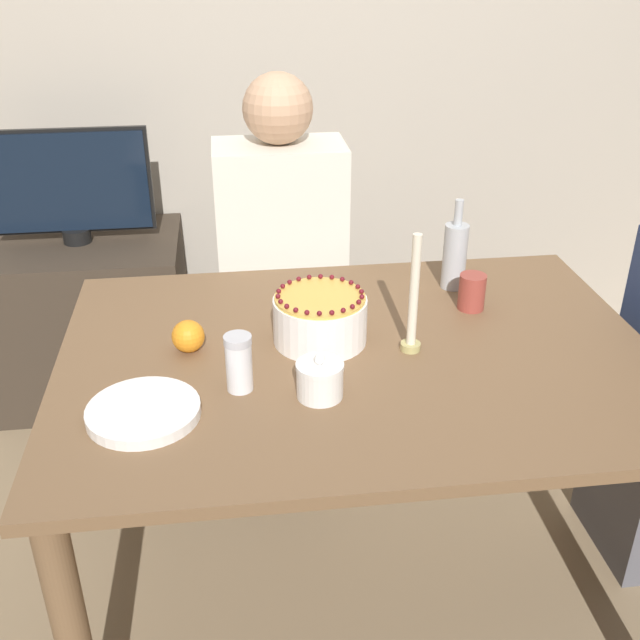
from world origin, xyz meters
The scene contains 14 objects.
ground_plane centered at (0.00, 0.00, 0.00)m, with size 12.00×12.00×0.00m, color #8C7556.
wall_behind centered at (0.00, 1.40, 1.30)m, with size 8.00×0.05×2.60m.
dining_table centered at (0.00, 0.00, 0.63)m, with size 1.41×1.00×0.74m.
cake centered at (-0.08, 0.06, 0.80)m, with size 0.23×0.23×0.13m.
sugar_bowl centered at (-0.12, -0.18, 0.78)m, with size 0.10×0.10×0.10m.
sugar_shaker centered at (-0.28, -0.13, 0.80)m, with size 0.06×0.06×0.13m.
plate_stack centered at (-0.49, -0.21, 0.75)m, with size 0.23×0.23×0.02m.
candle centered at (0.12, -0.01, 0.86)m, with size 0.05×0.05×0.29m.
bottle centered at (0.32, 0.32, 0.83)m, with size 0.07×0.07×0.25m.
cup centered at (0.33, 0.18, 0.78)m, with size 0.07×0.07×0.10m.
orange_fruit_0 centered at (-0.40, 0.05, 0.77)m, with size 0.08×0.08×0.08m.
person_man_blue_shirt centered at (-0.13, 0.70, 0.55)m, with size 0.40×0.34×1.26m.
side_cabinet centered at (-0.83, 1.09, 0.31)m, with size 0.71×0.52×0.62m.
tv_monitor centered at (-0.83, 1.10, 0.83)m, with size 0.57×0.10×0.41m.
Camera 1 is at (-0.29, -1.51, 1.64)m, focal length 42.00 mm.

